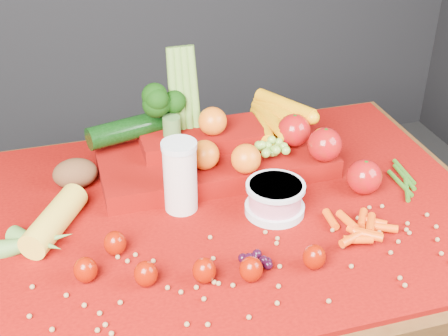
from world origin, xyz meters
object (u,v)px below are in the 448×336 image
object	(u,v)px
produce_mound	(225,146)
table	(227,249)
yogurt_bowl	(275,197)
milk_glass	(180,174)

from	to	relation	value
produce_mound	table	bearing A→B (deg)	-105.28
table	yogurt_bowl	bearing A→B (deg)	-22.19
table	milk_glass	xyz separation A→B (m)	(-0.09, 0.03, 0.19)
yogurt_bowl	table	bearing A→B (deg)	157.81
milk_glass	table	bearing A→B (deg)	-19.04
yogurt_bowl	produce_mound	size ratio (longest dim) A/B	0.21
table	yogurt_bowl	distance (m)	0.17
table	milk_glass	world-z (taller)	milk_glass
yogurt_bowl	produce_mound	distance (m)	0.20
milk_glass	yogurt_bowl	world-z (taller)	milk_glass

